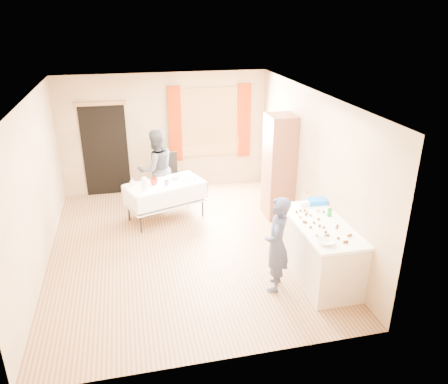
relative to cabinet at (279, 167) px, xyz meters
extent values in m
cube|color=#9E7047|center=(-1.99, -0.86, -1.02)|extent=(4.50, 5.50, 0.02)
cube|color=white|center=(-1.99, -0.86, 1.60)|extent=(4.50, 5.50, 0.02)
cube|color=tan|center=(-1.99, 1.90, 0.29)|extent=(4.50, 0.02, 2.60)
cube|color=tan|center=(-1.99, -3.62, 0.29)|extent=(4.50, 0.02, 2.60)
cube|color=tan|center=(-4.25, -0.86, 0.29)|extent=(0.02, 5.50, 2.60)
cube|color=tan|center=(0.27, -0.86, 0.29)|extent=(0.02, 5.50, 2.60)
cube|color=olive|center=(-0.99, 1.86, 0.49)|extent=(1.32, 0.06, 1.52)
cube|color=white|center=(-0.99, 1.84, 0.49)|extent=(1.20, 0.02, 1.40)
cube|color=#892403|center=(-1.77, 1.81, 0.49)|extent=(0.28, 0.06, 1.65)
cube|color=#892403|center=(-0.21, 1.81, 0.49)|extent=(0.28, 0.06, 1.65)
cube|color=black|center=(-3.29, 1.87, -0.01)|extent=(0.95, 0.04, 2.00)
cube|color=olive|center=(-3.29, 1.84, 1.01)|extent=(1.05, 0.06, 0.08)
cube|color=brown|center=(0.00, 0.00, 0.00)|extent=(0.50, 0.60, 2.03)
cube|color=beige|center=(-0.10, -2.22, -0.58)|extent=(0.73, 1.60, 0.86)
cube|color=white|center=(-0.10, -2.22, -0.12)|extent=(0.79, 1.66, 0.04)
cube|color=white|center=(-2.18, 0.31, -0.28)|extent=(1.59, 1.16, 0.04)
cube|color=black|center=(-2.01, 1.33, -0.58)|extent=(0.44, 0.44, 0.06)
cube|color=black|center=(-1.99, 1.52, -0.32)|extent=(0.41, 0.07, 0.58)
imported|color=#272C47|center=(-0.85, -2.36, -0.29)|extent=(0.79, 0.74, 1.45)
imported|color=black|center=(-2.28, 0.94, -0.19)|extent=(1.19, 1.13, 1.64)
cylinder|color=#157821|center=(0.10, -2.02, -0.04)|extent=(0.09, 0.09, 0.12)
imported|color=white|center=(-0.32, -2.80, -0.08)|extent=(0.32, 0.32, 0.05)
cube|color=white|center=(-0.14, -1.61, -0.06)|extent=(0.17, 0.13, 0.08)
cube|color=#0A6DEE|center=(0.10, -1.56, -0.06)|extent=(0.31, 0.21, 0.08)
cylinder|color=silver|center=(-2.57, 0.05, -0.15)|extent=(0.12, 0.12, 0.22)
imported|color=red|center=(-2.38, 0.28, -0.21)|extent=(0.17, 0.17, 0.12)
imported|color=red|center=(-2.15, 0.18, -0.21)|extent=(0.17, 0.17, 0.10)
imported|color=white|center=(-1.94, 0.50, -0.23)|extent=(0.22, 0.22, 0.06)
cube|color=white|center=(-1.68, 0.37, -0.25)|extent=(0.34, 0.32, 0.02)
imported|color=white|center=(-2.78, 0.28, -0.18)|extent=(0.12, 0.12, 0.16)
sphere|color=#3F2314|center=(-0.18, -1.97, -0.08)|extent=(0.04, 0.04, 0.04)
sphere|color=#351C0A|center=(0.02, -2.44, -0.08)|extent=(0.04, 0.04, 0.04)
sphere|color=#351C0A|center=(-0.20, -1.79, -0.08)|extent=(0.04, 0.04, 0.04)
sphere|color=#351C0A|center=(-0.20, -2.62, -0.08)|extent=(0.04, 0.04, 0.04)
sphere|color=#351C0A|center=(0.06, -2.38, -0.08)|extent=(0.04, 0.04, 0.04)
sphere|color=#351C0A|center=(-0.10, -2.72, -0.08)|extent=(0.04, 0.04, 0.04)
sphere|color=#3F2314|center=(-0.36, -2.59, -0.08)|extent=(0.04, 0.04, 0.04)
sphere|color=#351C0A|center=(-0.07, -2.84, -0.08)|extent=(0.04, 0.04, 0.04)
sphere|color=#351C0A|center=(-0.37, -2.16, -0.08)|extent=(0.04, 0.04, 0.04)
sphere|color=#351C0A|center=(-0.27, -1.78, -0.08)|extent=(0.04, 0.04, 0.04)
sphere|color=#351C0A|center=(-0.12, -2.12, -0.08)|extent=(0.04, 0.04, 0.04)
sphere|color=#351C0A|center=(-0.35, -1.81, -0.08)|extent=(0.04, 0.04, 0.04)
sphere|color=#3F2314|center=(-0.20, -1.86, -0.08)|extent=(0.04, 0.04, 0.04)
sphere|color=#351C0A|center=(0.06, -1.90, -0.08)|extent=(0.04, 0.04, 0.04)
sphere|color=#351C0A|center=(0.07, -2.69, -0.08)|extent=(0.04, 0.04, 0.04)
sphere|color=#351C0A|center=(-0.19, -2.32, -0.08)|extent=(0.04, 0.04, 0.04)
sphere|color=#351C0A|center=(-0.34, -2.34, -0.08)|extent=(0.04, 0.04, 0.04)
sphere|color=#351C0A|center=(-0.19, -2.52, -0.08)|extent=(0.04, 0.04, 0.04)
sphere|color=#3F2314|center=(-0.36, -2.00, -0.08)|extent=(0.04, 0.04, 0.04)
sphere|color=#351C0A|center=(-0.24, -1.93, -0.08)|extent=(0.04, 0.04, 0.04)
sphere|color=#351C0A|center=(0.11, -2.68, -0.08)|extent=(0.04, 0.04, 0.04)
sphere|color=#351C0A|center=(-0.16, -2.39, -0.08)|extent=(0.04, 0.04, 0.04)
sphere|color=#351C0A|center=(-0.03, -2.85, -0.08)|extent=(0.04, 0.04, 0.04)
sphere|color=#351C0A|center=(-0.34, -2.18, -0.08)|extent=(0.04, 0.04, 0.04)
sphere|color=#3F2314|center=(0.00, -1.85, -0.08)|extent=(0.04, 0.04, 0.04)
sphere|color=#351C0A|center=(-0.24, -2.22, -0.08)|extent=(0.04, 0.04, 0.04)
sphere|color=#351C0A|center=(-0.24, -2.63, -0.08)|extent=(0.04, 0.04, 0.04)
camera|label=1|loc=(-2.79, -7.50, 2.82)|focal=35.00mm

